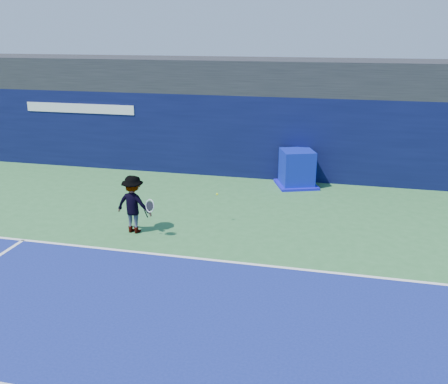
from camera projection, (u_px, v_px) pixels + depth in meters
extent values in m
plane|color=#327039|center=(165.00, 330.00, 9.14)|extent=(80.00, 80.00, 0.00)
cube|color=white|center=(208.00, 260.00, 11.91)|extent=(24.00, 0.10, 0.01)
cube|color=black|center=(266.00, 75.00, 18.65)|extent=(36.00, 3.00, 1.20)
cube|color=#090D34|center=(261.00, 136.00, 18.38)|extent=(36.00, 1.00, 3.00)
cube|color=white|center=(79.00, 108.00, 19.19)|extent=(4.50, 0.04, 0.35)
cube|color=#0B179F|center=(297.00, 168.00, 17.37)|extent=(1.37, 1.37, 1.28)
cube|color=#120DC3|center=(296.00, 184.00, 17.55)|extent=(1.71, 1.71, 0.09)
imported|color=silver|center=(133.00, 204.00, 13.33)|extent=(1.10, 0.73, 1.59)
cylinder|color=black|center=(146.00, 214.00, 13.05)|extent=(0.08, 0.14, 0.25)
torus|color=silver|center=(150.00, 206.00, 12.89)|extent=(0.29, 0.16, 0.28)
cylinder|color=black|center=(150.00, 206.00, 12.89)|extent=(0.24, 0.13, 0.24)
sphere|color=#BEDC18|center=(217.00, 194.00, 13.91)|extent=(0.06, 0.06, 0.06)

